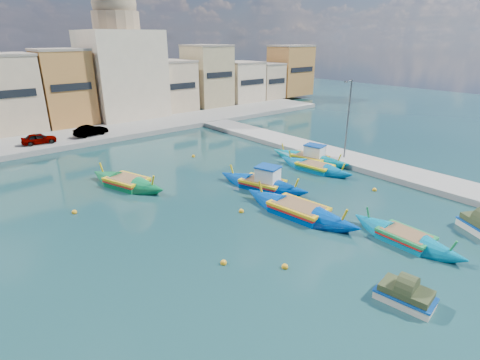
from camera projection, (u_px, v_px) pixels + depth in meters
name	position (u px, v px, depth m)	size (l,w,h in m)	color
ground	(253.00, 244.00, 22.44)	(160.00, 160.00, 0.00)	#112F34
east_quay	(404.00, 174.00, 33.19)	(4.00, 70.00, 0.50)	gray
north_quay	(76.00, 137.00, 45.20)	(80.00, 8.00, 0.60)	gray
north_townhouses	(103.00, 88.00, 52.81)	(83.20, 7.87, 10.19)	tan
church_block	(120.00, 61.00, 54.05)	(10.00, 10.00, 19.10)	beige
quay_street_lamp	(348.00, 119.00, 35.68)	(1.18, 0.16, 8.00)	#595B60
luzzu_turquoise_cabin	(310.00, 158.00, 37.26)	(3.73, 8.88, 2.79)	#00849B
luzzu_blue_cabin	(263.00, 184.00, 30.68)	(4.44, 8.71, 3.00)	#003FA1
luzzu_cyan_mid	(315.00, 168.00, 34.85)	(2.81, 8.14, 2.36)	#0069A2
luzzu_green	(127.00, 183.00, 31.07)	(4.71, 8.71, 2.67)	#0B763F
luzzu_blue_south	(298.00, 211.00, 26.06)	(3.32, 9.89, 2.80)	#0040A5
luzzu_cyan_south	(405.00, 239.00, 22.59)	(2.07, 7.52, 2.32)	#007AA0
tender_near	(405.00, 295.00, 17.38)	(1.76, 2.77, 1.28)	beige
mooring_buoys	(231.00, 208.00, 27.08)	(20.30, 20.33, 0.36)	#F3A819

